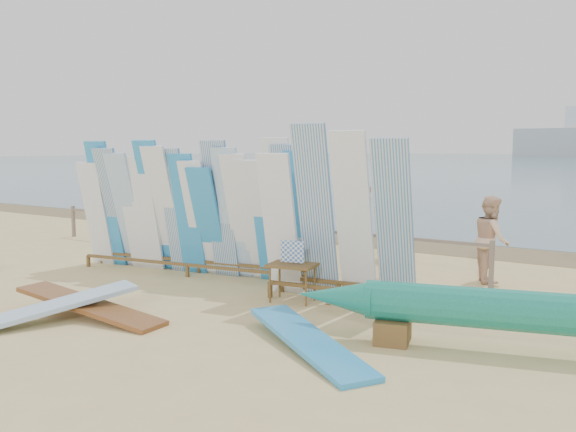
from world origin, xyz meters
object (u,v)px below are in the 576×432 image
Objects in this scene: side_surfboard_rack at (336,222)px; beachgoer_6 at (395,220)px; outrigger_canoe at (521,314)px; flat_board_c at (90,317)px; flat_board_b at (46,323)px; vendor_table at (292,281)px; flat_board_d at (309,350)px; beachgoer_8 at (491,239)px; main_surfboard_rack at (193,215)px; beachgoer_11 at (183,206)px; beach_chair_right at (294,243)px; beachgoer_1 at (158,208)px; beachgoer_extra_1 at (164,198)px; stroller at (311,238)px; beachgoer_4 at (279,218)px; beach_chair_left at (231,241)px.

side_surfboard_rack reaches higher than beachgoer_6.
outrigger_canoe is (3.24, -1.07, -0.83)m from side_surfboard_rack.
flat_board_b is at bearing 147.78° from flat_board_c.
side_surfboard_rack reaches higher than flat_board_b.
vendor_table is 3.90m from flat_board_b.
beachgoer_8 is at bearing 23.19° from flat_board_d.
main_surfboard_rack is 3.62× the size of beachgoer_11.
beach_chair_right is 5.04m from beachgoer_1.
beachgoer_extra_1 reaches higher than vendor_table.
vendor_table is at bearing -22.83° from main_surfboard_rack.
flat_board_b is at bearing 119.26° from beachgoer_8.
main_surfboard_rack is at bearing 10.06° from flat_board_c.
outrigger_canoe is 2.13× the size of flat_board_b.
main_surfboard_rack reaches higher than beachgoer_1.
stroller is (-5.94, 4.76, -0.12)m from outrigger_canoe.
beachgoer_4 is (-0.56, 6.99, 0.87)m from flat_board_b.
beachgoer_6 is (2.30, 0.80, 0.65)m from beach_chair_right.
beachgoer_8 is at bearing 47.40° from beachgoer_1.
beach_chair_left is 0.48× the size of beachgoer_extra_1.
beach_chair_right is at bearing -16.52° from beachgoer_4.
main_surfboard_rack is at bearing 90.76° from flat_board_d.
beach_chair_right is 7.03m from beachgoer_extra_1.
beach_chair_right is 0.55× the size of beachgoer_1.
beachgoer_4 reaches higher than beachgoer_8.
beachgoer_6 is (-0.82, 4.34, -0.44)m from side_surfboard_rack.
side_surfboard_rack is at bearing -79.92° from beach_chair_right.
flat_board_d is 13.45m from beachgoer_extra_1.
beachgoer_4 reaches higher than beachgoer_1.
outrigger_canoe is 6.48× the size of beach_chair_right.
vendor_table is 0.39× the size of flat_board_b.
flat_board_c is 9.97m from beachgoer_11.
beachgoer_8 is (9.87, -0.89, 0.03)m from beachgoer_1.
flat_board_c is 1.46× the size of beachgoer_extra_1.
beachgoer_4 is 1.13× the size of beachgoer_11.
side_surfboard_rack is 3.38× the size of beach_chair_left.
beachgoer_4 is 1.04× the size of beachgoer_8.
flat_board_c is at bearing -140.13° from side_surfboard_rack.
beachgoer_4 is (-6.78, 4.58, 0.34)m from outrigger_canoe.
beachgoer_11 reaches higher than flat_board_b.
side_surfboard_rack reaches higher than stroller.
flat_board_d is at bearing -35.63° from beach_chair_left.
beachgoer_8 reaches higher than beachgoer_1.
flat_board_b is at bearing -67.20° from beach_chair_left.
beachgoer_11 is (-4.91, 4.92, -0.48)m from main_surfboard_rack.
stroller is at bearing 68.49° from main_surfboard_rack.
beachgoer_4 is 5.32m from beachgoer_8.
vendor_table is at bearing -79.84° from beachgoer_6.
beachgoer_1 is at bearing -169.14° from beachgoer_6.
flat_board_b is 1.48× the size of beachgoer_6.
beachgoer_6 is at bearing 95.74° from flat_board_b.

